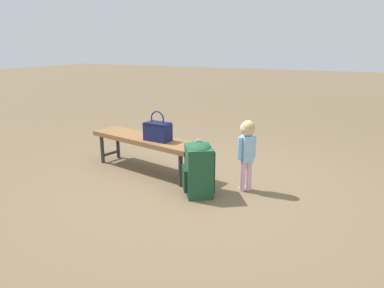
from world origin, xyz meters
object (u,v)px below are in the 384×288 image
object	(u,v)px
child_standing	(247,145)
backpack_large	(198,167)
park_bench	(145,141)
handbag	(158,131)

from	to	relation	value
child_standing	backpack_large	distance (m)	0.58
park_bench	backpack_large	bearing A→B (deg)	-22.24
handbag	backpack_large	distance (m)	0.81
handbag	park_bench	bearing A→B (deg)	162.91
backpack_large	child_standing	bearing A→B (deg)	36.00
child_standing	backpack_large	xyz separation A→B (m)	(-0.44, -0.32, -0.22)
park_bench	child_standing	bearing A→B (deg)	-2.74
park_bench	child_standing	world-z (taller)	child_standing
park_bench	backpack_large	size ratio (longest dim) A/B	2.65
handbag	child_standing	xyz separation A→B (m)	(1.13, 0.01, -0.04)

